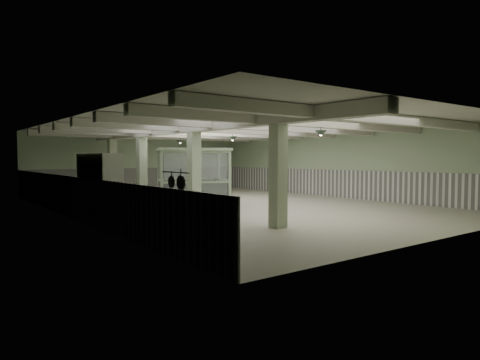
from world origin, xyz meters
TOP-DOWN VIEW (x-y plane):
  - floor at (0.00, 0.00)m, footprint 20.00×20.00m
  - ceiling at (0.00, 0.00)m, footprint 14.00×20.00m
  - wall_back at (0.00, 10.00)m, footprint 14.00×0.02m
  - wall_front at (0.00, -10.00)m, footprint 14.00×0.02m
  - wall_left at (-7.00, 0.00)m, footprint 0.02×20.00m
  - wall_right at (7.00, 0.00)m, footprint 0.02×20.00m
  - wainscot_left at (-6.97, 0.00)m, footprint 0.05×19.90m
  - wainscot_right at (6.97, 0.00)m, footprint 0.05×19.90m
  - wainscot_back at (0.00, 9.97)m, footprint 13.90×0.05m
  - girder at (-2.50, 0.00)m, footprint 0.45×19.90m
  - beam_a at (0.00, -7.50)m, footprint 13.90×0.35m
  - beam_b at (0.00, -5.00)m, footprint 13.90×0.35m
  - beam_c at (0.00, -2.50)m, footprint 13.90×0.35m
  - beam_d at (0.00, 0.00)m, footprint 13.90×0.35m
  - beam_e at (0.00, 2.50)m, footprint 13.90×0.35m
  - beam_f at (0.00, 5.00)m, footprint 13.90×0.35m
  - beam_g at (0.00, 7.50)m, footprint 13.90×0.35m
  - column_a at (-2.50, -6.00)m, footprint 0.42×0.42m
  - column_b at (-2.50, -1.00)m, footprint 0.42×0.42m
  - column_c at (-2.50, 4.00)m, footprint 0.42×0.42m
  - column_d at (-2.50, 8.00)m, footprint 0.42×0.42m
  - hook_rail at (-6.93, -7.60)m, footprint 0.02×1.20m
  - pendant_front at (0.50, -5.00)m, footprint 0.44×0.44m
  - pendant_mid at (0.50, 0.50)m, footprint 0.44×0.44m
  - pendant_back at (0.50, 5.50)m, footprint 0.44×0.44m
  - prep_counter at (-6.54, -3.82)m, footprint 0.91×5.21m
  - pitcher_near at (-6.48, -4.27)m, footprint 0.27×0.29m
  - pitcher_far at (-6.45, -2.51)m, footprint 0.21×0.24m
  - veg_colander at (-6.41, -2.89)m, footprint 0.62×0.62m
  - orange_bowl at (-6.40, -5.43)m, footprint 0.30×0.30m
  - skillet_near at (-6.88, -7.76)m, footprint 0.04×0.32m
  - skillet_far at (-6.88, -7.34)m, footprint 0.03×0.26m
  - walkin_cooler at (-6.62, -1.93)m, footprint 1.08×2.63m
  - guard_booth at (-1.20, 1.31)m, footprint 4.03×3.77m
  - filing_cabinet at (0.58, 1.77)m, footprint 0.53×0.63m

SIDE VIEW (x-z plane):
  - floor at x=0.00m, z-range 0.00..0.00m
  - prep_counter at x=-6.54m, z-range 0.01..0.92m
  - filing_cabinet at x=0.58m, z-range 0.00..1.16m
  - wainscot_left at x=-6.97m, z-range 0.00..1.50m
  - wainscot_right at x=6.97m, z-range 0.00..1.50m
  - wainscot_back at x=0.00m, z-range 0.00..1.50m
  - orange_bowl at x=-6.40m, z-range 0.90..0.99m
  - veg_colander at x=-6.41m, z-range 0.90..1.12m
  - pitcher_far at x=-6.45m, z-range 0.90..1.19m
  - pitcher_near at x=-6.48m, z-range 0.90..1.20m
  - walkin_cooler at x=-6.62m, z-range 0.00..2.41m
  - skillet_near at x=-6.88m, z-range 1.47..1.79m
  - skillet_far at x=-6.88m, z-range 1.50..1.76m
  - guard_booth at x=-1.20m, z-range 0.46..3.05m
  - wall_back at x=0.00m, z-range 0.00..3.60m
  - wall_front at x=0.00m, z-range 0.00..3.60m
  - wall_left at x=-7.00m, z-range 0.00..3.60m
  - wall_right at x=7.00m, z-range 0.00..3.60m
  - column_a at x=-2.50m, z-range 0.00..3.60m
  - column_b at x=-2.50m, z-range 0.00..3.60m
  - column_c at x=-2.50m, z-range 0.00..3.60m
  - column_d at x=-2.50m, z-range 0.00..3.60m
  - hook_rail at x=-6.93m, z-range 1.84..1.86m
  - pendant_front at x=0.50m, z-range 2.94..3.16m
  - pendant_mid at x=0.50m, z-range 2.94..3.16m
  - pendant_back at x=0.50m, z-range 2.94..3.16m
  - girder at x=-2.50m, z-range 3.18..3.58m
  - beam_a at x=0.00m, z-range 3.26..3.58m
  - beam_b at x=0.00m, z-range 3.26..3.58m
  - beam_c at x=0.00m, z-range 3.26..3.58m
  - beam_d at x=0.00m, z-range 3.26..3.58m
  - beam_e at x=0.00m, z-range 3.26..3.58m
  - beam_f at x=0.00m, z-range 3.26..3.58m
  - beam_g at x=0.00m, z-range 3.26..3.58m
  - ceiling at x=0.00m, z-range 3.59..3.61m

